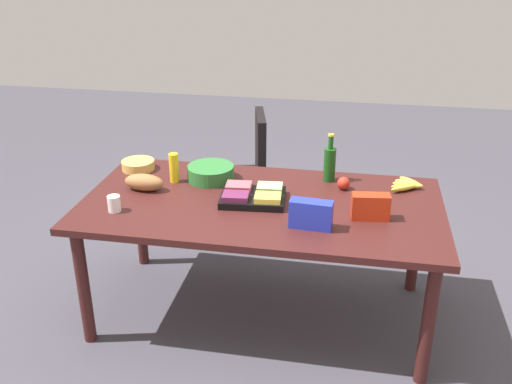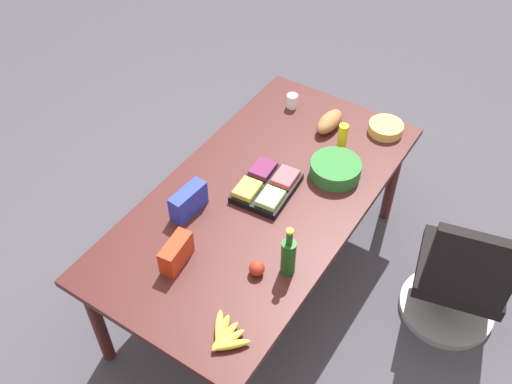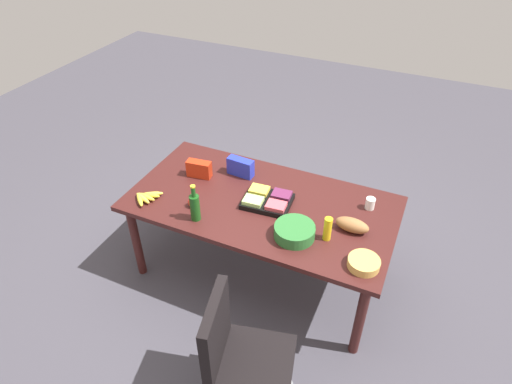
{
  "view_description": "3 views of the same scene",
  "coord_description": "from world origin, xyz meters",
  "px_view_note": "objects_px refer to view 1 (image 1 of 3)",
  "views": [
    {
      "loc": [
        -0.5,
        2.9,
        2.15
      ],
      "look_at": [
        0.04,
        -0.05,
        0.79
      ],
      "focal_mm": 40.29,
      "sensor_mm": 36.0,
      "label": 1
    },
    {
      "loc": [
        -1.86,
        -1.17,
        3.04
      ],
      "look_at": [
        -0.06,
        0.0,
        0.84
      ],
      "focal_mm": 40.89,
      "sensor_mm": 36.0,
      "label": 2
    },
    {
      "loc": [
        1.03,
        -2.39,
        2.85
      ],
      "look_at": [
        -0.05,
        0.02,
        0.83
      ],
      "focal_mm": 30.64,
      "sensor_mm": 36.0,
      "label": 3
    }
  ],
  "objects_px": {
    "conference_table": "(261,213)",
    "apple_red": "(344,183)",
    "fruit_platter": "(253,196)",
    "wine_bottle": "(330,163)",
    "mustard_bottle": "(174,168)",
    "banana_bunch": "(407,185)",
    "chip_bag_red": "(370,207)",
    "office_chair": "(239,187)",
    "bread_loaf": "(144,182)",
    "paper_cup": "(114,204)",
    "chip_bowl": "(138,165)",
    "salad_bowl": "(211,173)",
    "chip_bag_blue": "(311,214)"
  },
  "relations": [
    {
      "from": "chip_bag_red",
      "to": "chip_bowl",
      "type": "bearing_deg",
      "value": -16.71
    },
    {
      "from": "office_chair",
      "to": "chip_bowl",
      "type": "distance_m",
      "value": 1.0
    },
    {
      "from": "fruit_platter",
      "to": "apple_red",
      "type": "xyz_separation_m",
      "value": [
        -0.5,
        -0.26,
        0.01
      ]
    },
    {
      "from": "office_chair",
      "to": "chip_bag_blue",
      "type": "relative_size",
      "value": 4.24
    },
    {
      "from": "office_chair",
      "to": "fruit_platter",
      "type": "relative_size",
      "value": 2.45
    },
    {
      "from": "salad_bowl",
      "to": "office_chair",
      "type": "bearing_deg",
      "value": -89.93
    },
    {
      "from": "chip_bag_blue",
      "to": "banana_bunch",
      "type": "xyz_separation_m",
      "value": [
        -0.52,
        -0.6,
        -0.05
      ]
    },
    {
      "from": "mustard_bottle",
      "to": "chip_bag_blue",
      "type": "height_order",
      "value": "mustard_bottle"
    },
    {
      "from": "paper_cup",
      "to": "salad_bowl",
      "type": "xyz_separation_m",
      "value": [
        -0.41,
        -0.52,
        0.0
      ]
    },
    {
      "from": "apple_red",
      "to": "salad_bowl",
      "type": "xyz_separation_m",
      "value": [
        0.81,
        0.0,
        0.01
      ]
    },
    {
      "from": "conference_table",
      "to": "salad_bowl",
      "type": "distance_m",
      "value": 0.46
    },
    {
      "from": "paper_cup",
      "to": "mustard_bottle",
      "type": "relative_size",
      "value": 0.5
    },
    {
      "from": "chip_bag_red",
      "to": "mustard_bottle",
      "type": "bearing_deg",
      "value": -13.85
    },
    {
      "from": "mustard_bottle",
      "to": "banana_bunch",
      "type": "bearing_deg",
      "value": -173.86
    },
    {
      "from": "chip_bag_blue",
      "to": "banana_bunch",
      "type": "bearing_deg",
      "value": -130.93
    },
    {
      "from": "conference_table",
      "to": "apple_red",
      "type": "distance_m",
      "value": 0.53
    },
    {
      "from": "fruit_platter",
      "to": "paper_cup",
      "type": "xyz_separation_m",
      "value": [
        0.72,
        0.26,
        0.01
      ]
    },
    {
      "from": "fruit_platter",
      "to": "chip_bag_red",
      "type": "bearing_deg",
      "value": 171.06
    },
    {
      "from": "mustard_bottle",
      "to": "bread_loaf",
      "type": "distance_m",
      "value": 0.21
    },
    {
      "from": "conference_table",
      "to": "banana_bunch",
      "type": "distance_m",
      "value": 0.89
    },
    {
      "from": "office_chair",
      "to": "wine_bottle",
      "type": "height_order",
      "value": "wine_bottle"
    },
    {
      "from": "conference_table",
      "to": "mustard_bottle",
      "type": "xyz_separation_m",
      "value": [
        0.57,
        -0.19,
        0.16
      ]
    },
    {
      "from": "office_chair",
      "to": "apple_red",
      "type": "relative_size",
      "value": 12.29
    },
    {
      "from": "apple_red",
      "to": "wine_bottle",
      "type": "distance_m",
      "value": 0.17
    },
    {
      "from": "chip_bag_blue",
      "to": "apple_red",
      "type": "bearing_deg",
      "value": -105.65
    },
    {
      "from": "office_chair",
      "to": "paper_cup",
      "type": "relative_size",
      "value": 10.37
    },
    {
      "from": "conference_table",
      "to": "mustard_bottle",
      "type": "height_order",
      "value": "mustard_bottle"
    },
    {
      "from": "bread_loaf",
      "to": "mustard_bottle",
      "type": "bearing_deg",
      "value": -131.55
    },
    {
      "from": "paper_cup",
      "to": "salad_bowl",
      "type": "distance_m",
      "value": 0.66
    },
    {
      "from": "bread_loaf",
      "to": "chip_bag_red",
      "type": "bearing_deg",
      "value": 174.06
    },
    {
      "from": "apple_red",
      "to": "office_chair",
      "type": "bearing_deg",
      "value": -45.32
    },
    {
      "from": "chip_bag_red",
      "to": "salad_bowl",
      "type": "bearing_deg",
      "value": -20.44
    },
    {
      "from": "apple_red",
      "to": "mustard_bottle",
      "type": "height_order",
      "value": "mustard_bottle"
    },
    {
      "from": "chip_bowl",
      "to": "wine_bottle",
      "type": "distance_m",
      "value": 1.22
    },
    {
      "from": "mustard_bottle",
      "to": "salad_bowl",
      "type": "xyz_separation_m",
      "value": [
        -0.21,
        -0.07,
        -0.05
      ]
    },
    {
      "from": "conference_table",
      "to": "chip_bag_red",
      "type": "xyz_separation_m",
      "value": [
        -0.6,
        0.1,
        0.14
      ]
    },
    {
      "from": "chip_bag_red",
      "to": "apple_red",
      "type": "bearing_deg",
      "value": -66.91
    },
    {
      "from": "paper_cup",
      "to": "salad_bowl",
      "type": "relative_size",
      "value": 0.32
    },
    {
      "from": "chip_bag_red",
      "to": "banana_bunch",
      "type": "xyz_separation_m",
      "value": [
        -0.22,
        -0.44,
        -0.05
      ]
    },
    {
      "from": "fruit_platter",
      "to": "apple_red",
      "type": "relative_size",
      "value": 5.02
    },
    {
      "from": "office_chair",
      "to": "mustard_bottle",
      "type": "xyz_separation_m",
      "value": [
        0.21,
        0.89,
        0.5
      ]
    },
    {
      "from": "conference_table",
      "to": "wine_bottle",
      "type": "xyz_separation_m",
      "value": [
        -0.36,
        -0.38,
        0.19
      ]
    },
    {
      "from": "banana_bunch",
      "to": "chip_bag_blue",
      "type": "bearing_deg",
      "value": 49.07
    },
    {
      "from": "fruit_platter",
      "to": "conference_table",
      "type": "bearing_deg",
      "value": -179.54
    },
    {
      "from": "bread_loaf",
      "to": "banana_bunch",
      "type": "xyz_separation_m",
      "value": [
        -1.53,
        -0.3,
        -0.03
      ]
    },
    {
      "from": "chip_bag_red",
      "to": "mustard_bottle",
      "type": "xyz_separation_m",
      "value": [
        1.18,
        -0.29,
        0.02
      ]
    },
    {
      "from": "paper_cup",
      "to": "banana_bunch",
      "type": "relative_size",
      "value": 0.39
    },
    {
      "from": "paper_cup",
      "to": "banana_bunch",
      "type": "height_order",
      "value": "paper_cup"
    },
    {
      "from": "fruit_platter",
      "to": "paper_cup",
      "type": "bearing_deg",
      "value": 20.14
    },
    {
      "from": "apple_red",
      "to": "wine_bottle",
      "type": "relative_size",
      "value": 0.25
    }
  ]
}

